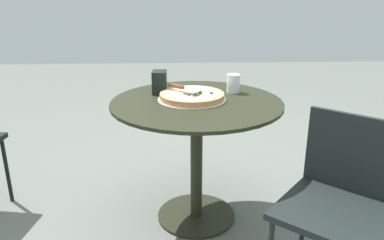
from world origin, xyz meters
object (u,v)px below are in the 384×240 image
(patio_table, at_px, (197,132))
(pizza_on_tray, at_px, (192,96))
(pizza_server, at_px, (183,88))
(drinking_cup, at_px, (233,83))
(napkin_dispenser, at_px, (160,82))
(patio_chair_near, at_px, (340,194))

(patio_table, bearing_deg, pizza_on_tray, -141.57)
(pizza_server, bearing_deg, drinking_cup, 113.30)
(patio_table, distance_m, pizza_server, 0.26)
(napkin_dispenser, bearing_deg, pizza_server, 47.74)
(patio_chair_near, bearing_deg, drinking_cup, -153.22)
(patio_table, relative_size, pizza_on_tray, 2.47)
(pizza_server, bearing_deg, patio_table, 59.65)
(patio_chair_near, bearing_deg, pizza_on_tray, -133.86)
(patio_table, distance_m, drinking_cup, 0.37)
(patio_table, distance_m, pizza_on_tray, 0.20)
(pizza_on_tray, distance_m, patio_chair_near, 0.91)
(patio_table, xyz_separation_m, pizza_on_tray, (-0.03, -0.02, 0.20))
(pizza_server, bearing_deg, patio_chair_near, 47.74)
(patio_table, relative_size, napkin_dispenser, 7.20)
(patio_table, xyz_separation_m, napkin_dispenser, (-0.17, -0.21, 0.25))
(patio_table, relative_size, pizza_server, 5.00)
(pizza_server, relative_size, napkin_dispenser, 1.44)
(pizza_server, xyz_separation_m, napkin_dispenser, (-0.13, -0.13, 0.00))
(napkin_dispenser, bearing_deg, pizza_on_tray, 54.05)
(pizza_on_tray, xyz_separation_m, pizza_server, (-0.01, -0.05, 0.04))
(patio_chair_near, bearing_deg, pizza_server, -132.26)
(pizza_on_tray, height_order, drinking_cup, drinking_cup)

